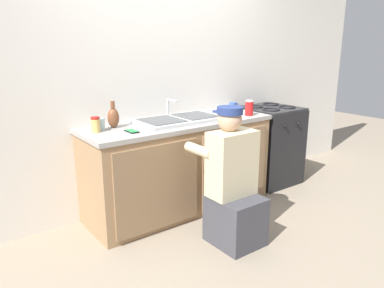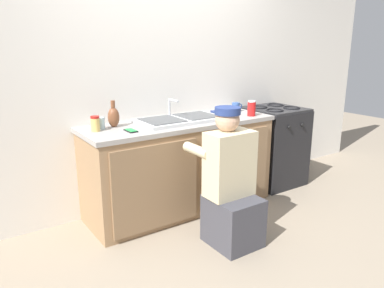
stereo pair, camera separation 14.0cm
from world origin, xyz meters
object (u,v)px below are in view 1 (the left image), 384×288
at_px(stove_range, 269,145).
at_px(condiment_jar, 96,125).
at_px(soda_cup_red, 249,108).
at_px(vase_decorative, 113,117).
at_px(sink_double_basin, 179,119).
at_px(plumber_person, 233,188).
at_px(coffee_mug, 233,107).
at_px(water_glass, 101,124).
at_px(cell_phone, 132,131).

height_order(stove_range, condiment_jar, condiment_jar).
relative_size(soda_cup_red, vase_decorative, 0.66).
distance_m(sink_double_basin, plumber_person, 0.88).
bearing_deg(stove_range, vase_decorative, 176.36).
relative_size(sink_double_basin, plumber_person, 0.72).
distance_m(sink_double_basin, coffee_mug, 0.77).
distance_m(stove_range, water_glass, 2.04).
distance_m(sink_double_basin, stove_range, 1.33).
bearing_deg(plumber_person, stove_range, 31.12).
bearing_deg(plumber_person, soda_cup_red, 38.30).
height_order(condiment_jar, vase_decorative, vase_decorative).
xyz_separation_m(plumber_person, coffee_mug, (0.78, 0.86, 0.46)).
relative_size(condiment_jar, cell_phone, 0.91).
height_order(plumber_person, soda_cup_red, plumber_person).
bearing_deg(plumber_person, vase_decorative, 123.41).
height_order(water_glass, cell_phone, water_glass).
relative_size(stove_range, soda_cup_red, 5.85).
distance_m(plumber_person, water_glass, 1.21).
relative_size(soda_cup_red, cell_phone, 1.09).
distance_m(stove_range, coffee_mug, 0.69).
bearing_deg(condiment_jar, sink_double_basin, -3.18).
xyz_separation_m(plumber_person, soda_cup_red, (0.74, 0.59, 0.49)).
bearing_deg(soda_cup_red, plumber_person, -141.70).
bearing_deg(water_glass, condiment_jar, -142.54).
distance_m(sink_double_basin, water_glass, 0.73).
bearing_deg(soda_cup_red, condiment_jar, 171.55).
bearing_deg(cell_phone, soda_cup_red, -2.90).
relative_size(plumber_person, soda_cup_red, 7.26).
height_order(coffee_mug, cell_phone, coffee_mug).
xyz_separation_m(soda_cup_red, vase_decorative, (-1.33, 0.30, 0.01)).
bearing_deg(sink_double_basin, soda_cup_red, -14.02).
bearing_deg(stove_range, sink_double_basin, 179.90).
bearing_deg(soda_cup_red, stove_range, 18.83).
xyz_separation_m(water_glass, vase_decorative, (0.12, 0.02, 0.04)).
height_order(sink_double_basin, stove_range, sink_double_basin).
bearing_deg(sink_double_basin, plumber_person, -91.24).
relative_size(sink_double_basin, condiment_jar, 6.25).
relative_size(plumber_person, coffee_mug, 8.76).
relative_size(sink_double_basin, cell_phone, 5.71).
xyz_separation_m(condiment_jar, coffee_mug, (1.55, 0.05, -0.02)).
height_order(sink_double_basin, soda_cup_red, sink_double_basin).
height_order(soda_cup_red, condiment_jar, soda_cup_red).
relative_size(plumber_person, vase_decorative, 4.80).
height_order(sink_double_basin, plumber_person, plumber_person).
distance_m(soda_cup_red, vase_decorative, 1.36).
bearing_deg(water_glass, soda_cup_red, -10.96).
xyz_separation_m(stove_range, coffee_mug, (-0.49, 0.09, 0.48)).
height_order(water_glass, condiment_jar, condiment_jar).
bearing_deg(sink_double_basin, water_glass, 172.19).
height_order(sink_double_basin, condiment_jar, sink_double_basin).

